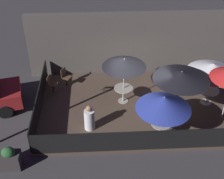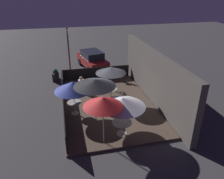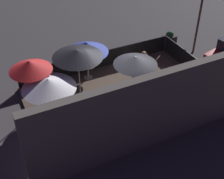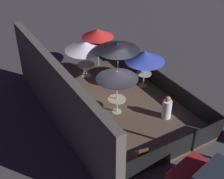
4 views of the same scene
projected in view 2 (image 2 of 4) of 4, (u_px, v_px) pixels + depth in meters
name	position (u px, v px, depth m)	size (l,w,h in m)	color
ground_plane	(108.00, 105.00, 14.33)	(60.00, 60.00, 0.00)	#383538
patio_deck	(108.00, 104.00, 14.30)	(8.73, 5.67, 0.12)	#47382D
building_wall	(153.00, 77.00, 14.22)	(10.33, 0.36, 3.40)	#4C4742
fence_front	(63.00, 101.00, 13.50)	(8.53, 0.05, 0.95)	black
fence_side_left	(97.00, 73.00, 17.87)	(0.05, 5.47, 0.95)	black
patio_umbrella_0	(73.00, 86.00, 12.35)	(2.14, 2.14, 2.07)	#B2B2B7
patio_umbrella_1	(111.00, 70.00, 13.87)	(1.96, 1.96, 2.29)	#B2B2B7
patio_umbrella_2	(123.00, 102.00, 10.51)	(2.26, 2.26, 2.10)	#B2B2B7
patio_umbrella_3	(103.00, 102.00, 9.75)	(1.83, 1.83, 2.49)	#B2B2B7
patio_umbrella_4	(95.00, 83.00, 11.61)	(2.30, 2.30, 2.45)	#B2B2B7
dining_table_0	(74.00, 104.00, 12.86)	(0.83, 0.83, 0.78)	#9E998E
dining_table_1	(111.00, 91.00, 14.51)	(0.86, 0.86, 0.76)	#9E998E
dining_table_2	(122.00, 124.00, 11.07)	(0.99, 0.99, 0.73)	#9E998E
patio_chair_0	(121.00, 75.00, 17.29)	(0.54, 0.54, 0.94)	#4C3828
patio_chair_1	(113.00, 73.00, 17.75)	(0.49, 0.49, 0.91)	#4C3828
patron_0	(82.00, 85.00, 15.56)	(0.56, 0.56, 1.19)	silver
planter_box	(56.00, 75.00, 17.83)	(0.77, 0.54, 0.98)	#332D2D
light_post	(69.00, 49.00, 18.08)	(1.10, 0.12, 4.10)	brown
parked_car_0	(92.00, 59.00, 20.32)	(4.41, 2.58, 1.62)	maroon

